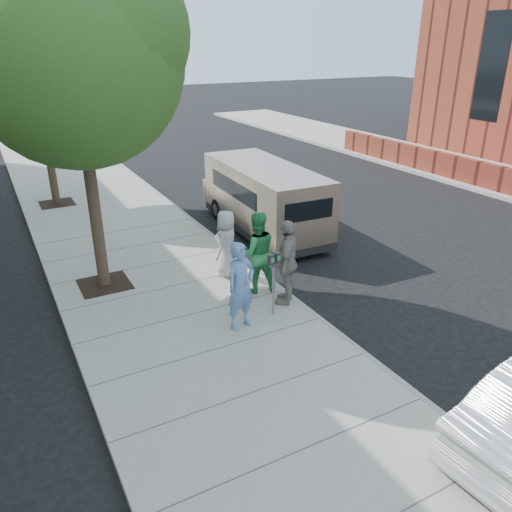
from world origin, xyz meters
name	(u,v)px	position (x,y,z in m)	size (l,w,h in m)	color
ground	(230,310)	(0.00, 0.00, 0.00)	(120.00, 120.00, 0.00)	black
sidewalk	(190,317)	(-1.00, 0.00, 0.07)	(5.00, 60.00, 0.15)	gray
curb_face	(284,293)	(1.44, 0.00, 0.07)	(0.12, 60.00, 0.16)	gray
tree_near	(75,49)	(-2.25, 2.40, 5.55)	(4.62, 4.60, 7.53)	black
tree_far	(36,67)	(-2.25, 10.00, 4.88)	(3.92, 3.80, 6.49)	black
parking_meter	(274,271)	(0.65, -0.84, 1.20)	(0.31, 0.16, 1.44)	gray
van	(263,197)	(3.17, 4.14, 1.15)	(2.22, 5.92, 2.16)	#CEAF94
person_officer	(241,286)	(-0.21, -0.97, 1.10)	(0.69, 0.45, 1.90)	#5780BA
person_green_shirt	(257,252)	(0.87, 0.34, 1.14)	(0.96, 0.75, 1.98)	#30944E
person_gray_shirt	(226,244)	(0.62, 1.47, 1.01)	(0.84, 0.55, 1.72)	#B0B0B3
person_striped_polo	(287,262)	(1.20, -0.50, 1.14)	(1.16, 0.48, 1.99)	gray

